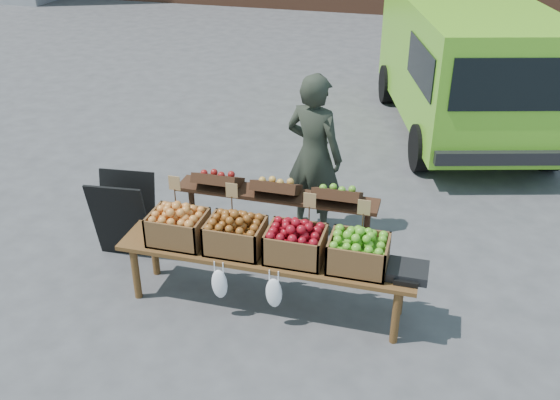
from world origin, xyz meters
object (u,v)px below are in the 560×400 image
(delivery_van, at_px, (464,70))
(vendor, at_px, (314,156))
(crate_red_apples, at_px, (295,245))
(crate_green_apples, at_px, (358,254))
(weighing_scale, at_px, (408,271))
(display_bench, at_px, (266,280))
(crate_russet_pears, at_px, (235,236))
(chalkboard_sign, at_px, (124,216))
(crate_golden_apples, at_px, (178,227))
(back_table, at_px, (276,218))

(delivery_van, xyz_separation_m, vendor, (-1.50, -3.40, -0.07))
(crate_red_apples, relative_size, crate_green_apples, 1.00)
(vendor, distance_m, weighing_scale, 1.87)
(vendor, bearing_deg, display_bench, 104.14)
(crate_red_apples, distance_m, crate_green_apples, 0.55)
(vendor, relative_size, crate_red_apples, 3.60)
(vendor, bearing_deg, crate_russet_pears, 93.68)
(chalkboard_sign, relative_size, display_bench, 0.33)
(crate_red_apples, bearing_deg, vendor, 96.34)
(delivery_van, relative_size, vendor, 2.40)
(vendor, distance_m, crate_golden_apples, 1.75)
(display_bench, bearing_deg, vendor, 85.58)
(back_table, xyz_separation_m, crate_red_apples, (0.37, -0.72, 0.19))
(display_bench, bearing_deg, weighing_scale, 0.00)
(display_bench, height_order, crate_red_apples, crate_red_apples)
(delivery_van, xyz_separation_m, back_table, (-1.71, -4.14, -0.45))
(crate_golden_apples, bearing_deg, delivery_van, 63.41)
(back_table, distance_m, crate_green_apples, 1.19)
(weighing_scale, bearing_deg, crate_russet_pears, 180.00)
(delivery_van, height_order, display_bench, delivery_van)
(crate_golden_apples, height_order, weighing_scale, crate_golden_apples)
(back_table, bearing_deg, vendor, 74.17)
(chalkboard_sign, bearing_deg, vendor, 23.94)
(crate_russet_pears, height_order, weighing_scale, crate_russet_pears)
(delivery_van, distance_m, weighing_scale, 4.89)
(display_bench, bearing_deg, crate_golden_apples, 180.00)
(vendor, distance_m, crate_red_apples, 1.48)
(crate_golden_apples, bearing_deg, crate_russet_pears, 0.00)
(chalkboard_sign, relative_size, crate_red_apples, 1.78)
(crate_red_apples, bearing_deg, crate_green_apples, 0.00)
(display_bench, relative_size, crate_green_apples, 5.40)
(crate_golden_apples, relative_size, crate_red_apples, 1.00)
(crate_red_apples, bearing_deg, weighing_scale, 0.00)
(display_bench, xyz_separation_m, crate_golden_apples, (-0.82, 0.00, 0.42))
(vendor, xyz_separation_m, chalkboard_sign, (-1.76, -1.00, -0.45))
(crate_red_apples, bearing_deg, crate_golden_apples, 180.00)
(crate_red_apples, distance_m, weighing_scale, 0.98)
(crate_golden_apples, distance_m, crate_russet_pears, 0.55)
(delivery_van, height_order, crate_russet_pears, delivery_van)
(display_bench, xyz_separation_m, weighing_scale, (1.25, 0.00, 0.33))
(chalkboard_sign, distance_m, display_bench, 1.72)
(crate_russet_pears, xyz_separation_m, weighing_scale, (1.52, 0.00, -0.10))
(crate_russet_pears, distance_m, weighing_scale, 1.53)
(delivery_van, xyz_separation_m, crate_golden_apples, (-2.43, -4.86, -0.26))
(crate_russet_pears, height_order, crate_green_apples, same)
(vendor, bearing_deg, crate_red_apples, 114.90)
(display_bench, relative_size, crate_golden_apples, 5.40)
(weighing_scale, bearing_deg, crate_green_apples, 180.00)
(vendor, bearing_deg, chalkboard_sign, 48.10)
(display_bench, bearing_deg, crate_russet_pears, 180.00)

